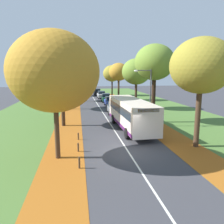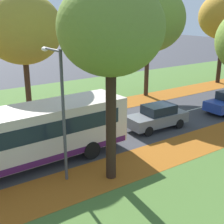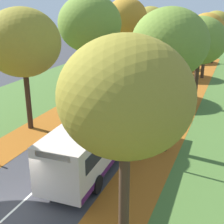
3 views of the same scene
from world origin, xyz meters
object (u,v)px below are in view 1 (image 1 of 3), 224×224
(tree_left_near, at_px, (61,66))
(car_grey_lead, at_px, (114,108))
(streetlamp_right, at_px, (147,92))
(car_black_trailing, at_px, (97,92))
(tree_left_far, at_px, (69,66))
(bus, at_px, (131,113))
(tree_left_mid, at_px, (64,65))
(tree_left_nearest, at_px, (54,72))
(tree_right_nearest, at_px, (201,66))
(tree_left_distant, at_px, (72,73))
(car_blue_following, at_px, (110,101))
(tree_right_near, at_px, (155,63))
(bollard_nearest, at_px, (79,163))
(bollard_third, at_px, (78,136))
(car_silver_fourth_in_line, at_px, (101,95))
(tree_right_mid, at_px, (136,72))
(tree_right_distant, at_px, (112,74))
(bollard_second, at_px, (78,147))
(tree_right_far, at_px, (119,72))
(car_green_third_in_line, at_px, (106,98))

(tree_left_near, relative_size, car_grey_lead, 2.04)
(streetlamp_right, relative_size, car_black_trailing, 1.42)
(tree_left_far, xyz_separation_m, car_grey_lead, (6.62, -14.97, -6.12))
(streetlamp_right, distance_m, bus, 2.95)
(tree_left_mid, distance_m, tree_left_far, 10.02)
(tree_left_nearest, height_order, tree_left_far, tree_left_far)
(tree_right_nearest, xyz_separation_m, bus, (-3.75, 6.02, -4.43))
(tree_left_distant, bearing_deg, tree_left_mid, -91.68)
(tree_left_nearest, height_order, car_blue_following, tree_left_nearest)
(tree_right_near, relative_size, car_black_trailing, 2.09)
(bollard_nearest, bearing_deg, tree_right_nearest, 16.22)
(bus, distance_m, car_grey_lead, 8.87)
(bollard_third, distance_m, car_black_trailing, 38.76)
(tree_right_nearest, height_order, car_silver_fourth_in_line, tree_right_nearest)
(tree_right_mid, height_order, bollard_third, tree_right_mid)
(tree_left_nearest, relative_size, car_grey_lead, 1.94)
(tree_left_distant, bearing_deg, bollard_third, -88.00)
(bus, xyz_separation_m, car_blue_following, (0.27, 15.83, -0.89))
(tree_left_near, bearing_deg, tree_right_distant, 71.82)
(bollard_second, relative_size, car_grey_lead, 0.15)
(bollard_second, bearing_deg, bollard_third, 89.57)
(bollard_second, bearing_deg, tree_left_mid, 95.50)
(tree_left_distant, height_order, tree_right_distant, tree_left_distant)
(tree_right_near, bearing_deg, tree_left_near, -179.21)
(tree_right_far, distance_m, car_black_trailing, 13.41)
(tree_right_distant, relative_size, car_blue_following, 1.80)
(car_blue_following, bearing_deg, tree_left_mid, -164.56)
(tree_left_mid, height_order, streetlamp_right, tree_left_mid)
(tree_left_mid, height_order, tree_right_far, tree_left_mid)
(tree_right_distant, xyz_separation_m, car_blue_following, (-3.11, -17.79, -4.71))
(tree_right_near, height_order, bollard_second, tree_right_near)
(bollard_third, bearing_deg, car_green_third_in_line, 77.28)
(bollard_second, distance_m, car_blue_following, 22.30)
(tree_right_nearest, distance_m, bus, 8.37)
(car_grey_lead, bearing_deg, tree_right_nearest, -74.87)
(tree_left_mid, bearing_deg, streetlamp_right, -54.71)
(streetlamp_right, relative_size, car_silver_fourth_in_line, 1.42)
(tree_right_far, relative_size, car_black_trailing, 1.83)
(tree_right_nearest, bearing_deg, car_blue_following, 99.05)
(car_silver_fourth_in_line, bearing_deg, car_grey_lead, -90.91)
(tree_left_near, height_order, tree_right_nearest, tree_left_near)
(tree_left_distant, height_order, bollard_second, tree_left_distant)
(tree_left_distant, relative_size, car_grey_lead, 1.89)
(tree_left_nearest, xyz_separation_m, tree_left_far, (-0.23, 30.54, 1.22))
(car_grey_lead, bearing_deg, tree_left_near, -136.25)
(tree_left_near, distance_m, tree_right_mid, 14.46)
(tree_left_nearest, height_order, car_green_third_in_line, tree_left_nearest)
(car_grey_lead, bearing_deg, tree_right_distant, 81.65)
(tree_left_mid, relative_size, tree_right_distant, 1.28)
(bollard_nearest, xyz_separation_m, bollard_second, (-0.06, 2.88, -0.04))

